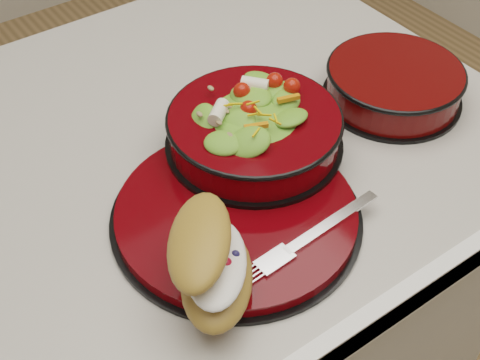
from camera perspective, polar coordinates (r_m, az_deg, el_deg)
dinner_plate at (r=0.81m, az=-0.25°, el=-2.89°), size 0.31×0.31×0.02m
salad_bowl at (r=0.86m, az=1.23°, el=4.77°), size 0.24×0.24×0.10m
croissant at (r=0.70m, az=-2.32°, el=-6.95°), size 0.14×0.17×0.08m
fork at (r=0.78m, az=6.44°, el=-4.51°), size 0.18×0.03×0.00m
extra_bowl at (r=1.00m, az=13.01°, el=8.08°), size 0.20×0.20×0.05m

